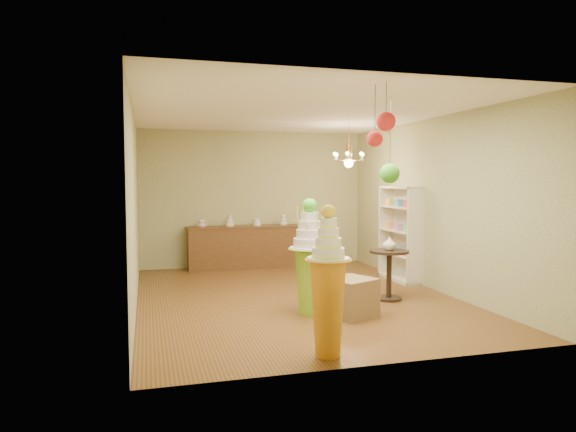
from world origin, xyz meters
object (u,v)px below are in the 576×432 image
object	(u,v)px
pedestal_green	(309,265)
round_table	(389,268)
sideboard	(257,246)
pedestal_orange	(328,295)

from	to	relation	value
pedestal_green	round_table	distance (m)	1.59
pedestal_green	sideboard	bearing A→B (deg)	88.60
pedestal_orange	sideboard	world-z (taller)	pedestal_orange
pedestal_green	pedestal_orange	world-z (taller)	pedestal_green
pedestal_orange	sideboard	bearing A→B (deg)	85.65
sideboard	round_table	bearing A→B (deg)	-68.69
sideboard	round_table	distance (m)	3.85
pedestal_green	sideboard	xyz separation A→B (m)	(0.10, 4.09, -0.23)
sideboard	pedestal_green	bearing A→B (deg)	-91.40
pedestal_orange	round_table	world-z (taller)	pedestal_orange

